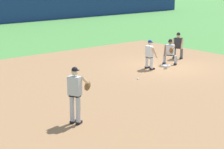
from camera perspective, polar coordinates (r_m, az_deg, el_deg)
name	(u,v)px	position (r m, az deg, el deg)	size (l,w,h in m)	color
ground_plane	(166,67)	(22.23, 7.03, 1.01)	(160.00, 160.00, 0.00)	#47843D
infield_dirt_patch	(131,89)	(18.00, 2.48, -1.87)	(18.00, 18.00, 0.01)	#936B47
first_base_bag	(166,66)	(22.22, 7.03, 1.12)	(0.38, 0.38, 0.09)	white
baseball	(138,79)	(19.52, 3.38, -0.55)	(0.07, 0.07, 0.07)	white
pitcher	(76,92)	(13.73, -4.74, -2.26)	(0.83, 0.59, 1.86)	black
first_baseman	(170,51)	(22.59, 7.61, 3.09)	(0.83, 1.00, 1.34)	black
baserunner	(150,53)	(21.47, 4.95, 2.78)	(0.50, 0.63, 1.46)	black
umpire	(178,44)	(24.22, 8.64, 3.90)	(0.60, 0.67, 1.46)	black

